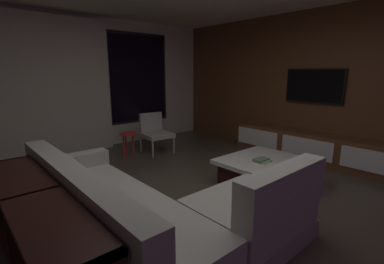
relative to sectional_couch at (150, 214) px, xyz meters
name	(u,v)px	position (x,y,z in m)	size (l,w,h in m)	color
floor	(207,212)	(0.81, 0.06, -0.29)	(9.20, 9.20, 0.00)	#473D33
back_wall_with_window	(79,85)	(0.75, 3.68, 1.05)	(6.60, 0.30, 2.70)	beige
media_wall	(331,86)	(3.87, 0.06, 1.06)	(0.12, 7.80, 2.70)	brown
sectional_couch	(150,214)	(0.00, 0.00, 0.00)	(1.98, 2.50, 0.82)	gray
coffee_table	(267,172)	(2.03, 0.08, -0.10)	(1.16, 1.16, 0.36)	black
book_stack_on_coffee_table	(262,160)	(1.93, 0.11, 0.09)	(0.23, 0.20, 0.04)	#8BBF7C
accent_chair_near_window	(155,131)	(1.80, 2.58, 0.14)	(0.58, 0.60, 0.78)	#B2ADA0
side_stool	(128,137)	(1.21, 2.63, 0.08)	(0.32, 0.32, 0.46)	red
media_console	(314,148)	(3.58, 0.12, -0.04)	(0.46, 3.10, 0.52)	brown
mounted_tv	(314,86)	(3.76, 0.31, 1.06)	(0.05, 1.06, 0.62)	black
console_table_behind_couch	(37,232)	(-0.91, 0.13, 0.13)	(0.40, 2.10, 0.74)	black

